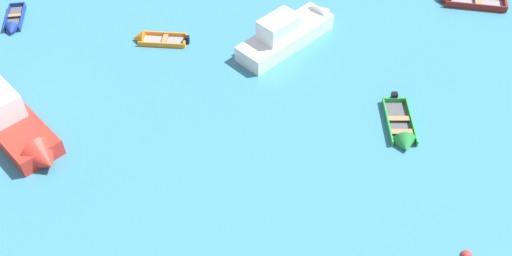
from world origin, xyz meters
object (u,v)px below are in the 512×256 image
Objects in this scene: mooring_buoy_near_foreground at (466,256)px; rowboat_deep_blue_near_right at (13,25)px; motor_launch_white_near_left at (291,31)px; rowboat_orange_far_right at (149,39)px; rowboat_maroon_outer_right at (456,0)px; rowboat_green_back_row_right at (403,135)px; motor_launch_red_near_camera at (15,126)px.

rowboat_deep_blue_near_right is at bearing 142.64° from mooring_buoy_near_foreground.
motor_launch_white_near_left is at bearing -7.90° from rowboat_deep_blue_near_right.
motor_launch_white_near_left is 15.81m from mooring_buoy_near_foreground.
motor_launch_white_near_left reaches higher than rowboat_orange_far_right.
rowboat_orange_far_right is 20.63m from mooring_buoy_near_foreground.
rowboat_green_back_row_right is (-6.09, -11.22, -0.03)m from rowboat_maroon_outer_right.
rowboat_green_back_row_right is (4.69, -7.98, -0.53)m from motor_launch_white_near_left.
rowboat_deep_blue_near_right is 8.42m from rowboat_orange_far_right.
rowboat_deep_blue_near_right is 27.97m from mooring_buoy_near_foreground.
rowboat_orange_far_right is (-8.22, 0.44, -0.55)m from motor_launch_white_near_left.
mooring_buoy_near_foreground is (-4.99, -17.94, -0.19)m from rowboat_maroon_outer_right.
motor_launch_red_near_camera is 21.41m from mooring_buoy_near_foreground.
motor_launch_red_near_camera is (2.35, -9.08, 0.57)m from rowboat_deep_blue_near_right.
rowboat_green_back_row_right is at bearing -59.52° from motor_launch_white_near_left.
rowboat_green_back_row_right is 6.81m from mooring_buoy_near_foreground.
rowboat_green_back_row_right is (21.14, -10.26, 0.01)m from rowboat_deep_blue_near_right.
motor_launch_white_near_left reaches higher than mooring_buoy_near_foreground.
rowboat_maroon_outer_right is 26.83m from motor_launch_red_near_camera.
rowboat_maroon_outer_right is 0.68× the size of motor_launch_red_near_camera.
rowboat_orange_far_right reaches higher than mooring_buoy_near_foreground.
mooring_buoy_near_foreground is at bearing -105.54° from rowboat_maroon_outer_right.
motor_launch_white_near_left is 1.45× the size of rowboat_maroon_outer_right.
rowboat_maroon_outer_right reaches higher than rowboat_orange_far_right.
rowboat_deep_blue_near_right is 0.80× the size of rowboat_green_back_row_right.
motor_launch_red_near_camera is (-5.87, -7.24, 0.58)m from rowboat_orange_far_right.
rowboat_green_back_row_right is at bearing 99.27° from mooring_buoy_near_foreground.
motor_launch_white_near_left is 13.53× the size of mooring_buoy_near_foreground.
mooring_buoy_near_foreground is (14.02, -15.14, -0.14)m from rowboat_orange_far_right.
motor_launch_white_near_left reaches higher than rowboat_deep_blue_near_right.
mooring_buoy_near_foreground is at bearing -21.66° from motor_launch_red_near_camera.
motor_launch_red_near_camera is at bearing 176.40° from rowboat_green_back_row_right.
motor_launch_white_near_left is 1.68× the size of rowboat_green_back_row_right.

